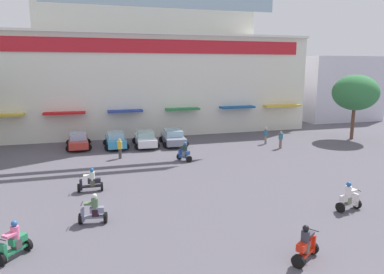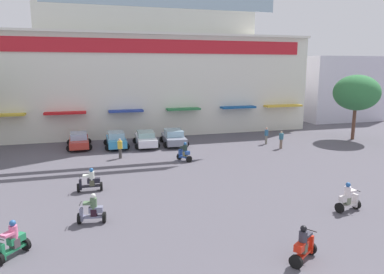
# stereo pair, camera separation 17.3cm
# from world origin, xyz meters

# --- Properties ---
(ground_plane) EXTENTS (128.00, 128.00, 0.00)m
(ground_plane) POSITION_xyz_m (0.00, 13.00, 0.00)
(ground_plane) COLOR #535059
(colonial_building) EXTENTS (35.87, 18.80, 21.96)m
(colonial_building) POSITION_xyz_m (0.00, 36.87, 9.59)
(colonial_building) COLOR silver
(colonial_building) RESTS_ON ground
(flank_building_right) EXTENTS (11.11, 11.82, 8.82)m
(flank_building_right) POSITION_xyz_m (27.06, 38.36, 4.41)
(flank_building_right) COLOR silver
(flank_building_right) RESTS_ON ground
(plaza_tree_1) EXTENTS (4.42, 4.74, 6.64)m
(plaza_tree_1) POSITION_xyz_m (19.34, 23.12, 4.82)
(plaza_tree_1) COLOR brown
(plaza_tree_1) RESTS_ON ground
(parked_car_0) EXTENTS (2.33, 4.40, 1.42)m
(parked_car_0) POSITION_xyz_m (-7.93, 26.78, 0.72)
(parked_car_0) COLOR #B23127
(parked_car_0) RESTS_ON ground
(parked_car_1) EXTENTS (2.25, 3.90, 1.48)m
(parked_car_1) POSITION_xyz_m (-4.60, 25.95, 0.74)
(parked_car_1) COLOR #348CC1
(parked_car_1) RESTS_ON ground
(parked_car_2) EXTENTS (2.47, 4.47, 1.42)m
(parked_car_2) POSITION_xyz_m (-1.86, 25.83, 0.73)
(parked_car_2) COLOR white
(parked_car_2) RESTS_ON ground
(parked_car_3) EXTENTS (2.63, 4.48, 1.47)m
(parked_car_3) POSITION_xyz_m (0.83, 25.70, 0.74)
(parked_car_3) COLOR gray
(parked_car_3) RESTS_ON ground
(scooter_rider_0) EXTENTS (1.52, 1.24, 1.52)m
(scooter_rider_0) POSITION_xyz_m (0.79, 3.80, 0.64)
(scooter_rider_0) COLOR black
(scooter_rider_0) RESTS_ON ground
(scooter_rider_1) EXTENTS (1.38, 0.71, 1.48)m
(scooter_rider_1) POSITION_xyz_m (-6.97, 9.65, 0.61)
(scooter_rider_1) COLOR black
(scooter_rider_1) RESTS_ON ground
(scooter_rider_2) EXTENTS (1.42, 0.73, 1.57)m
(scooter_rider_2) POSITION_xyz_m (5.84, 7.46, 0.65)
(scooter_rider_2) COLOR black
(scooter_rider_2) RESTS_ON ground
(scooter_rider_3) EXTENTS (1.28, 1.39, 1.51)m
(scooter_rider_3) POSITION_xyz_m (-10.01, 7.27, 0.62)
(scooter_rider_3) COLOR black
(scooter_rider_3) RESTS_ON ground
(scooter_rider_4) EXTENTS (1.04, 1.43, 1.56)m
(scooter_rider_4) POSITION_xyz_m (0.25, 19.54, 0.65)
(scooter_rider_4) COLOR black
(scooter_rider_4) RESTS_ON ground
(scooter_rider_6) EXTENTS (1.51, 0.59, 1.44)m
(scooter_rider_6) POSITION_xyz_m (-7.02, 14.32, 0.59)
(scooter_rider_6) COLOR black
(scooter_rider_6) RESTS_ON ground
(pedestrian_0) EXTENTS (0.43, 0.43, 1.67)m
(pedestrian_0) POSITION_xyz_m (-4.60, 21.81, 0.93)
(pedestrian_0) COLOR #43403E
(pedestrian_0) RESTS_ON ground
(pedestrian_1) EXTENTS (0.46, 0.46, 1.64)m
(pedestrian_1) POSITION_xyz_m (9.57, 23.49, 0.93)
(pedestrian_1) COLOR gray
(pedestrian_1) RESTS_ON ground
(pedestrian_2) EXTENTS (0.52, 0.52, 1.62)m
(pedestrian_2) POSITION_xyz_m (9.94, 21.33, 0.91)
(pedestrian_2) COLOR #735F50
(pedestrian_2) RESTS_ON ground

